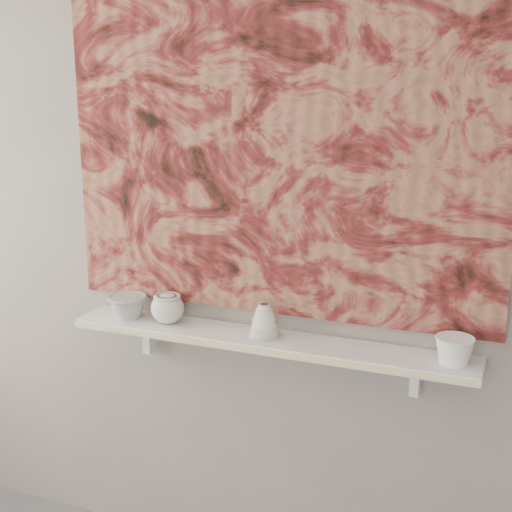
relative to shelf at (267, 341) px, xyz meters
The scene contains 11 objects.
wall_back 0.45m from the shelf, 90.00° to the left, with size 3.60×3.60×0.00m, color gray.
shelf is the anchor object (origin of this frame).
shelf_stripe 0.09m from the shelf, 90.00° to the right, with size 1.40×0.01×0.02m, color beige.
bracket_left 0.50m from the shelf, behind, with size 0.03×0.06×0.12m, color silver.
bracket_right 0.50m from the shelf, ahead, with size 0.03×0.06×0.12m, color silver.
painting 0.63m from the shelf, 90.00° to the left, with size 1.50×0.03×1.10m, color maroon.
house_motif 0.55m from the shelf, ahead, with size 0.09×0.00×0.08m, color black.
bowl_grey 0.54m from the shelf, behind, with size 0.15×0.15×0.08m, color gray, non-canonical shape.
cup_cream 0.38m from the shelf, behind, with size 0.12×0.12×0.11m, color beige, non-canonical shape.
bell_vessel 0.07m from the shelf, behind, with size 0.10×0.10×0.11m, color beige, non-canonical shape.
bowl_white 0.61m from the shelf, ahead, with size 0.12×0.12×0.09m, color white, non-canonical shape.
Camera 1 is at (0.80, -0.60, 1.79)m, focal length 50.00 mm.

